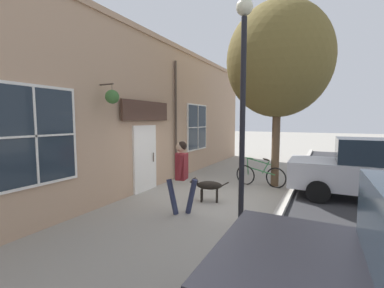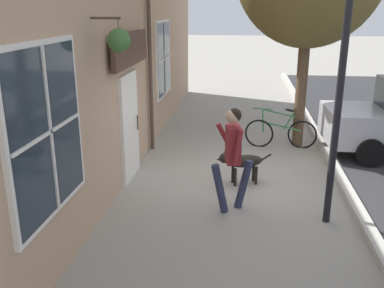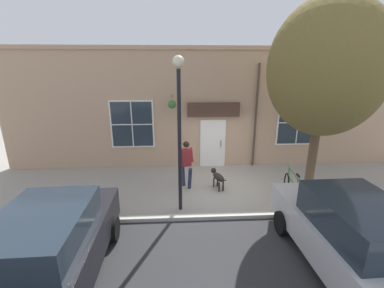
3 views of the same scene
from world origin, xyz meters
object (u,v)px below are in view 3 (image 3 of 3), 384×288
leaning_bicycle (293,188)px  parked_car_nearest_curb (50,249)px  street_lamp (179,114)px  fire_hydrant (62,203)px  parked_car_mid_block (352,236)px  pedestrian_walking (186,160)px  dog_on_leash (218,177)px  street_tree_by_curb (326,70)px

leaning_bicycle → parked_car_nearest_curb: bearing=-62.9°
street_lamp → fire_hydrant: 4.38m
parked_car_mid_block → fire_hydrant: bearing=-110.1°
leaning_bicycle → street_lamp: bearing=-83.0°
parked_car_mid_block → street_lamp: bearing=-127.4°
pedestrian_walking → dog_on_leash: bearing=82.2°
pedestrian_walking → dog_on_leash: size_ratio=1.65×
parked_car_mid_block → leaning_bicycle: bearing=176.1°
pedestrian_walking → fire_hydrant: pedestrian_walking is taller
parked_car_nearest_curb → dog_on_leash: bearing=136.7°
dog_on_leash → parked_car_nearest_curb: size_ratio=0.25×
pedestrian_walking → fire_hydrant: bearing=-65.9°
dog_on_leash → parked_car_mid_block: parked_car_mid_block is taller
street_tree_by_curb → leaning_bicycle: 3.84m
fire_hydrant → parked_car_mid_block: bearing=69.9°
leaning_bicycle → fire_hydrant: bearing=-85.2°
street_lamp → pedestrian_walking: bearing=171.2°
leaning_bicycle → parked_car_nearest_curb: size_ratio=0.40×
dog_on_leash → pedestrian_walking: bearing=-97.8°
street_tree_by_curb → street_lamp: size_ratio=1.34×
dog_on_leash → parked_car_mid_block: 4.68m
parked_car_mid_block → fire_hydrant: size_ratio=5.63×
parked_car_nearest_curb → street_tree_by_curb: bearing=113.1°
fire_hydrant → street_lamp: bearing=92.3°
street_tree_by_curb → parked_car_mid_block: (2.77, -0.51, -3.30)m
street_tree_by_curb → fire_hydrant: (0.18, -7.59, -3.79)m
parked_car_nearest_curb → parked_car_mid_block: bearing=90.6°
pedestrian_walking → parked_car_nearest_curb: bearing=-32.9°
street_lamp → fire_hydrant: size_ratio=5.94×
dog_on_leash → fire_hydrant: (1.52, -4.88, -0.06)m
dog_on_leash → fire_hydrant: size_ratio=1.39×
parked_car_nearest_curb → leaning_bicycle: bearing=117.1°
street_tree_by_curb → parked_car_nearest_curb: 7.94m
pedestrian_walking → street_lamp: street_lamp is taller
parked_car_nearest_curb → parked_car_mid_block: size_ratio=1.00×
pedestrian_walking → street_tree_by_curb: (1.50, 3.84, 3.11)m
parked_car_mid_block → street_tree_by_curb: bearing=169.6°
street_tree_by_curb → street_lamp: bearing=-89.5°
street_tree_by_curb → fire_hydrant: 8.48m
parked_car_nearest_curb → street_lamp: size_ratio=0.95×
street_lamp → fire_hydrant: (0.14, -3.51, -2.62)m
dog_on_leash → parked_car_nearest_curb: bearing=-43.3°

